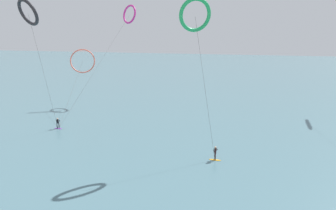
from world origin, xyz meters
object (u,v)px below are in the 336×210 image
(surfer_violet, at_px, (58,124))
(surfer_amber, at_px, (215,154))
(kite_emerald, at_px, (195,15))
(kite_magenta, at_px, (129,14))
(kite_charcoal, at_px, (28,12))
(kite_coral, at_px, (83,61))

(surfer_violet, bearing_deg, surfer_amber, -46.84)
(surfer_violet, relative_size, kite_emerald, 0.09)
(kite_magenta, xyz_separation_m, kite_charcoal, (-2.82, -28.11, -1.18))
(surfer_amber, distance_m, kite_magenta, 41.50)
(surfer_amber, bearing_deg, kite_emerald, 41.45)
(kite_charcoal, bearing_deg, kite_magenta, -73.98)
(kite_charcoal, height_order, kite_coral, kite_charcoal)
(kite_magenta, bearing_deg, surfer_amber, -24.00)
(kite_magenta, relative_size, kite_charcoal, 1.36)
(surfer_violet, distance_m, kite_charcoal, 16.85)
(surfer_amber, bearing_deg, kite_charcoal, 71.49)
(kite_emerald, bearing_deg, kite_coral, -69.69)
(kite_emerald, bearing_deg, kite_magenta, -88.81)
(surfer_violet, relative_size, kite_magenta, 0.07)
(kite_magenta, height_order, kite_coral, kite_magenta)
(surfer_amber, height_order, kite_emerald, kite_emerald)
(kite_emerald, xyz_separation_m, kite_magenta, (-19.48, 27.95, 1.81))
(kite_magenta, xyz_separation_m, kite_coral, (-6.55, -9.03, -9.30))
(kite_emerald, bearing_deg, surfer_violet, -43.11)
(surfer_amber, relative_size, kite_charcoal, 0.09)
(surfer_amber, bearing_deg, surfer_violet, 62.94)
(surfer_violet, xyz_separation_m, kite_emerald, (21.94, -3.64, 15.78))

